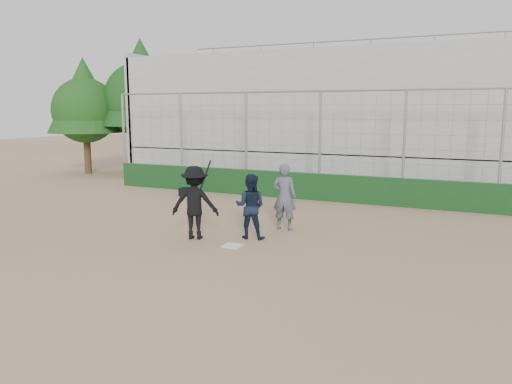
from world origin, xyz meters
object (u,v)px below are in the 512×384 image
at_px(batter_at_plate, 195,203).
at_px(equipment_bag, 189,192).
at_px(catcher_crouched, 250,217).
at_px(umpire, 284,200).

height_order(batter_at_plate, equipment_bag, batter_at_plate).
bearing_deg(catcher_crouched, umpire, 71.11).
bearing_deg(catcher_crouched, equipment_bag, 135.61).
xyz_separation_m(batter_at_plate, catcher_crouched, (1.31, 0.59, -0.38)).
height_order(batter_at_plate, umpire, batter_at_plate).
bearing_deg(catcher_crouched, batter_at_plate, -155.83).
bearing_deg(umpire, equipment_bag, -36.51).
relative_size(batter_at_plate, umpire, 1.21).
distance_m(catcher_crouched, umpire, 1.39).
distance_m(catcher_crouched, equipment_bag, 7.00).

